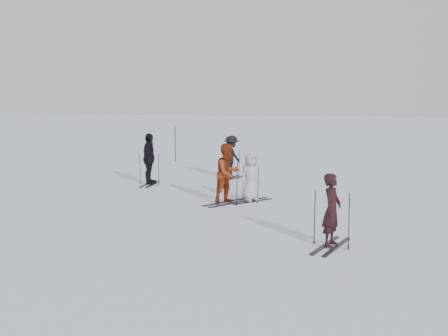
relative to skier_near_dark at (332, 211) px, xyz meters
name	(u,v)px	position (x,y,z in m)	size (l,w,h in m)	color
ground	(219,205)	(-3.16, 4.21, -0.81)	(120.00, 120.00, 0.00)	silver
skier_near_dark	(332,211)	(0.00, 0.00, 0.00)	(0.59, 0.39, 1.63)	black
skier_red	(228,174)	(-2.94, 4.51, 0.10)	(0.89, 0.69, 1.83)	maroon
skier_grey	(251,178)	(-2.27, 4.91, -0.06)	(0.74, 0.48, 1.50)	#B7BAC1
skier_uphill_left	(149,159)	(-6.28, 7.53, 0.12)	(1.10, 0.46, 1.88)	black
skier_uphill_far	(231,157)	(-3.46, 9.42, 0.02)	(1.08, 0.62, 1.67)	black
skis_near_dark	(332,218)	(0.00, 0.00, -0.17)	(0.94, 1.77, 1.29)	black
skis_red	(228,182)	(-2.94, 4.51, -0.14)	(0.98, 1.85, 1.35)	black
skis_grey	(251,183)	(-2.27, 4.91, -0.23)	(0.84, 1.59, 1.16)	black
skis_uphill_left	(149,169)	(-6.28, 7.53, -0.23)	(0.85, 1.61, 1.17)	black
skis_uphill_far	(231,164)	(-3.46, 9.42, -0.23)	(0.84, 1.59, 1.16)	black
piste_marker	(175,144)	(-6.87, 14.34, 0.06)	(0.04, 0.04, 1.74)	black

